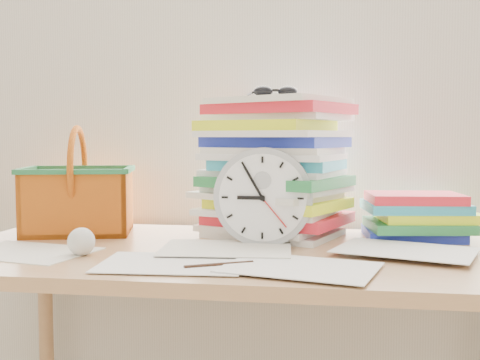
% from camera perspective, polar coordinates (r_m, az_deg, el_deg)
% --- Properties ---
extents(curtain, '(2.40, 0.01, 2.50)m').
position_cam_1_polar(curtain, '(1.82, 1.79, 13.08)').
color(curtain, silver).
rests_on(curtain, room_shell).
extents(desk, '(1.40, 0.70, 0.75)m').
position_cam_1_polar(desk, '(1.46, -0.13, -9.42)').
color(desk, '#AE7E51').
rests_on(desk, ground).
extents(paper_stack, '(0.45, 0.42, 0.37)m').
position_cam_1_polar(paper_stack, '(1.62, 3.10, 1.20)').
color(paper_stack, white).
rests_on(paper_stack, desk).
extents(clock, '(0.24, 0.05, 0.24)m').
position_cam_1_polar(clock, '(1.47, 2.26, -1.60)').
color(clock, '#A9ACB0').
rests_on(clock, desk).
extents(sunglasses, '(0.16, 0.14, 0.03)m').
position_cam_1_polar(sunglasses, '(1.58, 3.36, 8.38)').
color(sunglasses, black).
rests_on(sunglasses, paper_stack).
extents(book_stack, '(0.29, 0.23, 0.12)m').
position_cam_1_polar(book_stack, '(1.65, 16.70, -3.27)').
color(book_stack, white).
rests_on(book_stack, desk).
extents(basket, '(0.34, 0.29, 0.29)m').
position_cam_1_polar(basket, '(1.72, -15.10, -0.08)').
color(basket, orange).
rests_on(basket, desk).
extents(crumpled_ball, '(0.06, 0.06, 0.06)m').
position_cam_1_polar(crumpled_ball, '(1.41, -14.83, -5.65)').
color(crumpled_ball, white).
rests_on(crumpled_ball, desk).
extents(pen, '(0.13, 0.08, 0.01)m').
position_cam_1_polar(pen, '(1.24, -1.99, -8.07)').
color(pen, black).
rests_on(pen, desk).
extents(scattered_papers, '(1.26, 0.42, 0.02)m').
position_cam_1_polar(scattered_papers, '(1.44, -0.13, -6.30)').
color(scattered_papers, white).
rests_on(scattered_papers, desk).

